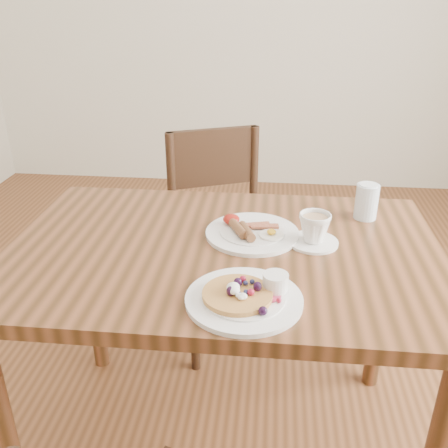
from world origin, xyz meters
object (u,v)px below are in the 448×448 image
object	(u,v)px
teacup_saucer	(314,230)
water_glass	(367,202)
breakfast_plate	(251,232)
dining_table	(224,277)
chair_far	(222,229)
pancake_plate	(246,296)

from	to	relation	value
teacup_saucer	water_glass	distance (m)	0.25
breakfast_plate	teacup_saucer	distance (m)	0.18
dining_table	chair_far	distance (m)	0.66
dining_table	teacup_saucer	world-z (taller)	teacup_saucer
teacup_saucer	water_glass	size ratio (longest dim) A/B	1.29
dining_table	teacup_saucer	bearing A→B (deg)	10.58
breakfast_plate	teacup_saucer	size ratio (longest dim) A/B	1.93
chair_far	water_glass	size ratio (longest dim) A/B	8.10
dining_table	chair_far	world-z (taller)	chair_far
pancake_plate	breakfast_plate	size ratio (longest dim) A/B	1.00
dining_table	pancake_plate	bearing A→B (deg)	-73.45
pancake_plate	breakfast_plate	world-z (taller)	pancake_plate
teacup_saucer	water_glass	bearing A→B (deg)	48.25
dining_table	breakfast_plate	distance (m)	0.15
pancake_plate	water_glass	bearing A→B (deg)	55.47
pancake_plate	dining_table	bearing A→B (deg)	106.55
chair_far	teacup_saucer	size ratio (longest dim) A/B	6.29
pancake_plate	water_glass	xyz separation A→B (m)	(0.34, 0.49, 0.04)
pancake_plate	breakfast_plate	distance (m)	0.34
breakfast_plate	water_glass	bearing A→B (deg)	24.54
breakfast_plate	chair_far	bearing A→B (deg)	104.51
chair_far	water_glass	xyz separation A→B (m)	(0.49, -0.40, 0.31)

